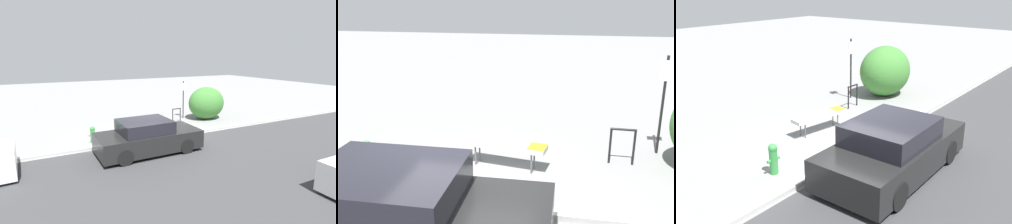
{
  "view_description": "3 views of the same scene",
  "coord_description": "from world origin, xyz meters",
  "views": [
    {
      "loc": [
        -4.34,
        -10.68,
        3.89
      ],
      "look_at": [
        1.42,
        0.57,
        1.12
      ],
      "focal_mm": 28.0,
      "sensor_mm": 36.0,
      "label": 1
    },
    {
      "loc": [
        1.83,
        -5.46,
        3.56
      ],
      "look_at": [
        0.4,
        2.12,
        1.14
      ],
      "focal_mm": 40.0,
      "sensor_mm": 36.0,
      "label": 2
    },
    {
      "loc": [
        -7.42,
        -5.34,
        4.32
      ],
      "look_at": [
        0.83,
        1.17,
        0.64
      ],
      "focal_mm": 40.0,
      "sensor_mm": 36.0,
      "label": 3
    }
  ],
  "objects": [
    {
      "name": "ground_plane",
      "position": [
        0.0,
        0.0,
        0.0
      ],
      "size": [
        60.0,
        60.0,
        0.0
      ],
      "primitive_type": "plane",
      "color": "gray"
    },
    {
      "name": "bike_rack",
      "position": [
        2.92,
        2.41,
        0.5
      ],
      "size": [
        0.55,
        0.06,
        0.83
      ],
      "rotation": [
        0.0,
        0.0,
        -0.02
      ],
      "color": "black",
      "rests_on": "ground_plane"
    },
    {
      "name": "shrub_hedge",
      "position": [
        4.97,
        2.35,
        0.98
      ],
      "size": [
        2.28,
        1.85,
        1.96
      ],
      "color": "#3D7A33",
      "rests_on": "ground_plane"
    },
    {
      "name": "parked_car_near",
      "position": [
        -0.47,
        -1.32,
        0.63
      ],
      "size": [
        4.17,
        1.92,
        1.36
      ],
      "rotation": [
        0.0,
        0.0,
        0.01
      ],
      "color": "black",
      "rests_on": "ground_plane"
    },
    {
      "name": "fire_hydrant",
      "position": [
        -2.23,
        0.87,
        0.41
      ],
      "size": [
        0.36,
        0.22,
        0.77
      ],
      "color": "#338C3F",
      "rests_on": "ground_plane"
    },
    {
      "name": "curb",
      "position": [
        0.0,
        0.0,
        0.07
      ],
      "size": [
        60.0,
        0.2,
        0.13
      ],
      "color": "#B7B7B2",
      "rests_on": "ground_plane"
    },
    {
      "name": "bench",
      "position": [
        0.44,
        1.79,
        0.5
      ],
      "size": [
        1.85,
        0.69,
        0.57
      ],
      "rotation": [
        0.0,
        0.0,
        -0.16
      ],
      "color": "#515156",
      "rests_on": "ground_plane"
    },
    {
      "name": "sign_post",
      "position": [
        3.81,
        3.17,
        1.38
      ],
      "size": [
        0.36,
        0.08,
        2.3
      ],
      "color": "black",
      "rests_on": "ground_plane"
    }
  ]
}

